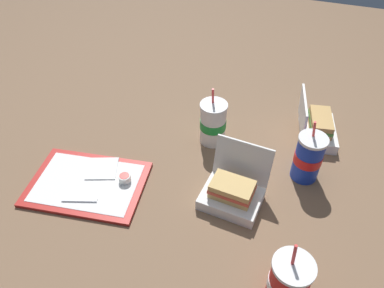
{
  "coord_description": "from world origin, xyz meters",
  "views": [
    {
      "loc": [
        -0.32,
        0.86,
        0.93
      ],
      "look_at": [
        -0.02,
        -0.04,
        0.05
      ],
      "focal_mm": 35.0,
      "sensor_mm": 36.0,
      "label": 1
    }
  ],
  "objects_px": {
    "soda_cup_back": "(213,123)",
    "soda_cup_corner": "(308,158)",
    "ketchup_cup": "(125,178)",
    "plastic_fork": "(79,200)",
    "clamshell_sandwich_center": "(233,192)",
    "clamshell_sandwich_corner": "(317,127)",
    "soda_cup_center": "(288,282)",
    "food_tray": "(87,184)"
  },
  "relations": [
    {
      "from": "soda_cup_back",
      "to": "soda_cup_corner",
      "type": "distance_m",
      "value": 0.35
    },
    {
      "from": "ketchup_cup",
      "to": "plastic_fork",
      "type": "relative_size",
      "value": 0.36
    },
    {
      "from": "clamshell_sandwich_center",
      "to": "soda_cup_back",
      "type": "relative_size",
      "value": 0.88
    },
    {
      "from": "plastic_fork",
      "to": "soda_cup_corner",
      "type": "relative_size",
      "value": 0.48
    },
    {
      "from": "clamshell_sandwich_corner",
      "to": "soda_cup_center",
      "type": "relative_size",
      "value": 1.01
    },
    {
      "from": "soda_cup_corner",
      "to": "clamshell_sandwich_center",
      "type": "bearing_deg",
      "value": 42.17
    },
    {
      "from": "food_tray",
      "to": "soda_cup_center",
      "type": "bearing_deg",
      "value": 165.71
    },
    {
      "from": "clamshell_sandwich_center",
      "to": "soda_cup_back",
      "type": "bearing_deg",
      "value": -61.22
    },
    {
      "from": "food_tray",
      "to": "clamshell_sandwich_center",
      "type": "bearing_deg",
      "value": -169.15
    },
    {
      "from": "clamshell_sandwich_corner",
      "to": "soda_cup_center",
      "type": "bearing_deg",
      "value": 88.6
    },
    {
      "from": "ketchup_cup",
      "to": "clamshell_sandwich_center",
      "type": "bearing_deg",
      "value": -173.11
    },
    {
      "from": "clamshell_sandwich_center",
      "to": "soda_cup_back",
      "type": "distance_m",
      "value": 0.29
    },
    {
      "from": "ketchup_cup",
      "to": "plastic_fork",
      "type": "xyz_separation_m",
      "value": [
        0.1,
        0.12,
        -0.01
      ]
    },
    {
      "from": "clamshell_sandwich_corner",
      "to": "soda_cup_corner",
      "type": "height_order",
      "value": "soda_cup_corner"
    },
    {
      "from": "food_tray",
      "to": "clamshell_sandwich_center",
      "type": "height_order",
      "value": "clamshell_sandwich_center"
    },
    {
      "from": "ketchup_cup",
      "to": "clamshell_sandwich_corner",
      "type": "xyz_separation_m",
      "value": [
        -0.57,
        -0.44,
        0.02
      ]
    },
    {
      "from": "clamshell_sandwich_corner",
      "to": "clamshell_sandwich_center",
      "type": "bearing_deg",
      "value": 61.56
    },
    {
      "from": "ketchup_cup",
      "to": "soda_cup_center",
      "type": "relative_size",
      "value": 0.18
    },
    {
      "from": "clamshell_sandwich_center",
      "to": "soda_cup_center",
      "type": "relative_size",
      "value": 0.91
    },
    {
      "from": "soda_cup_back",
      "to": "soda_cup_center",
      "type": "relative_size",
      "value": 1.04
    },
    {
      "from": "food_tray",
      "to": "soda_cup_corner",
      "type": "bearing_deg",
      "value": -157.84
    },
    {
      "from": "ketchup_cup",
      "to": "soda_cup_back",
      "type": "distance_m",
      "value": 0.37
    },
    {
      "from": "ketchup_cup",
      "to": "plastic_fork",
      "type": "bearing_deg",
      "value": 51.08
    },
    {
      "from": "ketchup_cup",
      "to": "clamshell_sandwich_center",
      "type": "relative_size",
      "value": 0.2
    },
    {
      "from": "ketchup_cup",
      "to": "soda_cup_corner",
      "type": "distance_m",
      "value": 0.6
    },
    {
      "from": "plastic_fork",
      "to": "soda_cup_back",
      "type": "xyz_separation_m",
      "value": [
        -0.31,
        -0.42,
        0.07
      ]
    },
    {
      "from": "food_tray",
      "to": "soda_cup_back",
      "type": "distance_m",
      "value": 0.48
    },
    {
      "from": "plastic_fork",
      "to": "soda_cup_corner",
      "type": "height_order",
      "value": "soda_cup_corner"
    },
    {
      "from": "food_tray",
      "to": "clamshell_sandwich_corner",
      "type": "height_order",
      "value": "clamshell_sandwich_corner"
    },
    {
      "from": "clamshell_sandwich_corner",
      "to": "soda_cup_back",
      "type": "bearing_deg",
      "value": 22.55
    },
    {
      "from": "food_tray",
      "to": "clamshell_sandwich_center",
      "type": "distance_m",
      "value": 0.47
    },
    {
      "from": "clamshell_sandwich_center",
      "to": "soda_cup_center",
      "type": "distance_m",
      "value": 0.33
    },
    {
      "from": "soda_cup_back",
      "to": "food_tray",
      "type": "bearing_deg",
      "value": 46.53
    },
    {
      "from": "soda_cup_back",
      "to": "soda_cup_corner",
      "type": "height_order",
      "value": "soda_cup_corner"
    },
    {
      "from": "plastic_fork",
      "to": "soda_cup_back",
      "type": "height_order",
      "value": "soda_cup_back"
    },
    {
      "from": "clamshell_sandwich_center",
      "to": "plastic_fork",
      "type": "bearing_deg",
      "value": 20.03
    },
    {
      "from": "soda_cup_corner",
      "to": "plastic_fork",
      "type": "bearing_deg",
      "value": 28.03
    },
    {
      "from": "clamshell_sandwich_corner",
      "to": "soda_cup_center",
      "type": "distance_m",
      "value": 0.66
    },
    {
      "from": "ketchup_cup",
      "to": "clamshell_sandwich_corner",
      "type": "distance_m",
      "value": 0.72
    },
    {
      "from": "soda_cup_corner",
      "to": "soda_cup_center",
      "type": "distance_m",
      "value": 0.44
    },
    {
      "from": "ketchup_cup",
      "to": "soda_cup_corner",
      "type": "relative_size",
      "value": 0.17
    },
    {
      "from": "soda_cup_corner",
      "to": "clamshell_sandwich_corner",
      "type": "bearing_deg",
      "value": -94.39
    }
  ]
}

